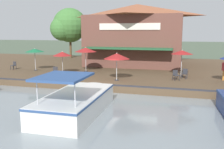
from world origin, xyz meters
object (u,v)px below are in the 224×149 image
Objects in this scene: cafe_chair_far_corner_seat at (55,71)px; cafe_chair_back_row_seat at (185,73)px; cafe_chair_mid_patio at (176,75)px; patio_umbrella_mid_patio_left at (62,54)px; patio_umbrella_far_corner at (35,50)px; motorboat_outer_channel at (80,99)px; patio_umbrella_mid_patio_right at (182,52)px; waterfront_restaurant at (137,34)px; patio_umbrella_near_quay_edge at (86,50)px; tree_behind_restaurant at (68,26)px; tree_upstream_bank at (133,32)px; cafe_chair_beside_entrance at (14,65)px; patio_umbrella_back_row at (117,56)px.

cafe_chair_back_row_seat is (-1.92, 11.51, 0.00)m from cafe_chair_far_corner_seat.
cafe_chair_far_corner_seat and cafe_chair_mid_patio have the same top height.
patio_umbrella_far_corner reaches higher than patio_umbrella_mid_patio_left.
patio_umbrella_far_corner reaches higher than motorboat_outer_channel.
patio_umbrella_mid_patio_right reaches higher than cafe_chair_back_row_seat.
motorboat_outer_channel is (18.40, -0.01, -3.64)m from waterfront_restaurant.
patio_umbrella_mid_patio_left is at bearing -86.59° from cafe_chair_back_row_seat.
patio_umbrella_near_quay_edge is 5.49m from patio_umbrella_far_corner.
tree_behind_restaurant is at bearing -153.19° from motorboat_outer_channel.
patio_umbrella_mid_patio_right reaches higher than cafe_chair_far_corner_seat.
waterfront_restaurant is 5.55m from tree_upstream_bank.
patio_umbrella_far_corner is 14.64m from cafe_chair_mid_patio.
motorboat_outer_channel is at bearing -0.03° from waterfront_restaurant.
cafe_chair_beside_entrance and cafe_chair_back_row_seat have the same top height.
cafe_chair_mid_patio is 0.14× the size of tree_upstream_bank.
cafe_chair_mid_patio is at bearing 84.73° from cafe_chair_beside_entrance.
patio_umbrella_mid_patio_left is 15.78m from tree_upstream_bank.
patio_umbrella_back_row is 0.99× the size of patio_umbrella_far_corner.
tree_upstream_bank is at bearing -152.81° from cafe_chair_back_row_seat.
patio_umbrella_mid_patio_right is at bearing 89.11° from patio_umbrella_near_quay_edge.
waterfront_restaurant is at bearing 179.97° from motorboat_outer_channel.
tree_behind_restaurant is (-12.53, -2.08, 2.77)m from patio_umbrella_far_corner.
patio_umbrella_far_corner is 0.38× the size of tree_upstream_bank.
waterfront_restaurant is 12.07m from tree_behind_restaurant.
waterfront_restaurant is at bearing 153.18° from cafe_chair_far_corner_seat.
patio_umbrella_back_row reaches higher than cafe_chair_beside_entrance.
cafe_chair_far_corner_seat is at bearing -80.55° from cafe_chair_back_row_seat.
cafe_chair_far_corner_seat is at bearing -13.98° from tree_upstream_bank.
patio_umbrella_far_corner is at bearing -29.20° from tree_upstream_bank.
patio_umbrella_mid_patio_right is 20.95m from tree_behind_restaurant.
patio_umbrella_near_quay_edge is 0.34× the size of motorboat_outer_channel.
cafe_chair_beside_entrance is at bearing -88.15° from patio_umbrella_mid_patio_right.
patio_umbrella_far_corner reaches higher than cafe_chair_beside_entrance.
patio_umbrella_far_corner is at bearing -136.89° from motorboat_outer_channel.
patio_umbrella_mid_patio_left is (1.94, -1.63, -0.30)m from patio_umbrella_near_quay_edge.
cafe_chair_mid_patio is at bearing 27.13° from waterfront_restaurant.
patio_umbrella_far_corner reaches higher than cafe_chair_far_corner_seat.
cafe_chair_far_corner_seat is 0.11× the size of motorboat_outer_channel.
patio_umbrella_far_corner is at bearing -92.31° from cafe_chair_back_row_seat.
patio_umbrella_back_row reaches higher than cafe_chair_back_row_seat.
cafe_chair_mid_patio is (10.16, 5.20, -3.29)m from waterfront_restaurant.
waterfront_restaurant reaches higher than patio_umbrella_back_row.
cafe_chair_mid_patio is at bearing 106.78° from patio_umbrella_back_row.
motorboat_outer_channel is (10.53, 3.79, -2.12)m from patio_umbrella_near_quay_edge.
patio_umbrella_mid_patio_left is at bearing 23.12° from tree_behind_restaurant.
cafe_chair_beside_entrance is (0.06, -2.64, -1.64)m from patio_umbrella_far_corner.
patio_umbrella_back_row reaches higher than cafe_chair_far_corner_seat.
tree_upstream_bank is at bearing 97.70° from tree_behind_restaurant.
waterfront_restaurant is 18.76m from motorboat_outer_channel.
patio_umbrella_far_corner is (0.66, -5.45, -0.12)m from patio_umbrella_near_quay_edge.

